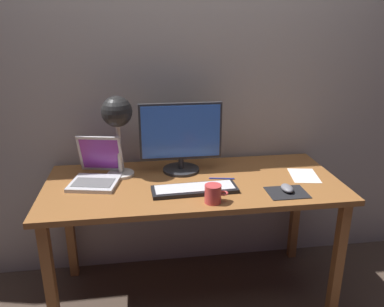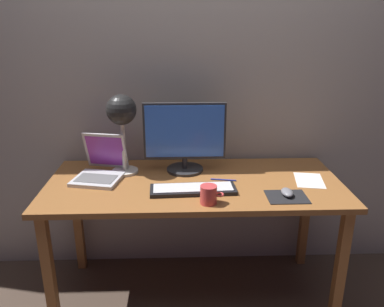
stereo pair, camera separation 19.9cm
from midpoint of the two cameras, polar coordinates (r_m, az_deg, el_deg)
name	(u,v)px [view 2 (the right image)]	position (r m, az deg, el deg)	size (l,w,h in m)	color
ground_plane	(194,293)	(2.49, 2.74, -20.01)	(4.80, 4.80, 0.00)	#47382D
back_wall	(192,68)	(2.34, 2.46, 12.49)	(4.80, 0.06, 2.60)	#A8A099
desk	(194,195)	(2.13, 3.03, -6.18)	(1.60, 0.70, 0.74)	#935B2D
monitor	(185,136)	(2.18, 1.52, 2.60)	(0.47, 0.21, 0.40)	#28282B
keyboard_main	(193,189)	(1.98, 3.04, -5.37)	(0.45, 0.16, 0.03)	black
laptop	(101,165)	(2.18, -10.77, -1.79)	(0.30, 0.33, 0.24)	silver
desk_lamp	(122,115)	(2.13, -7.79, 5.61)	(0.17, 0.17, 0.45)	beige
mousepad	(287,197)	(2.00, 16.69, -6.24)	(0.20, 0.16, 0.00)	black
mouse	(287,192)	(2.01, 16.73, -5.61)	(0.06, 0.10, 0.03)	slate
coffee_mug	(209,195)	(1.85, 5.61, -6.16)	(0.12, 0.08, 0.09)	#CC3F3F
paper_sheet_near_mouse	(309,180)	(2.24, 19.46, -3.83)	(0.15, 0.21, 0.00)	white
pen	(223,180)	(2.13, 7.36, -3.95)	(0.01, 0.01, 0.14)	#2633A5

